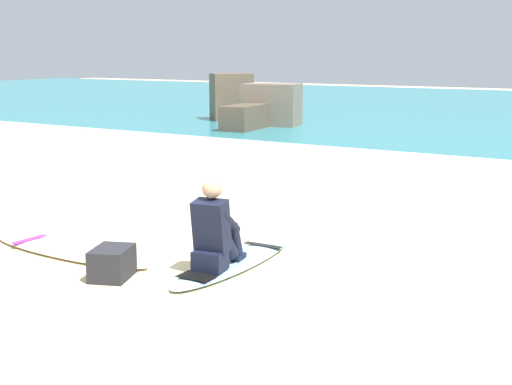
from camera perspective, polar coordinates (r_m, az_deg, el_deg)
name	(u,v)px	position (r m, az deg, el deg)	size (l,w,h in m)	color
ground_plane	(155,257)	(8.10, -8.17, -5.16)	(80.00, 80.00, 0.00)	beige
breaking_foam	(411,158)	(15.38, 12.38, 2.73)	(80.00, 0.90, 0.11)	white
surfboard_main	(234,262)	(7.72, -1.75, -5.60)	(0.58, 2.25, 0.08)	#9ED1E5
surfer_seated	(215,233)	(7.33, -3.35, -3.27)	(0.45, 0.75, 0.95)	black
surfboard_spare_near	(69,251)	(8.41, -14.85, -4.56)	(2.41, 0.58, 0.08)	#EFE5C6
rock_outcrop_distant	(252,106)	(21.63, -0.35, 6.99)	(3.63, 3.82, 1.59)	brown
beach_bag	(112,263)	(7.39, -11.52, -5.59)	(0.36, 0.48, 0.32)	#232328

